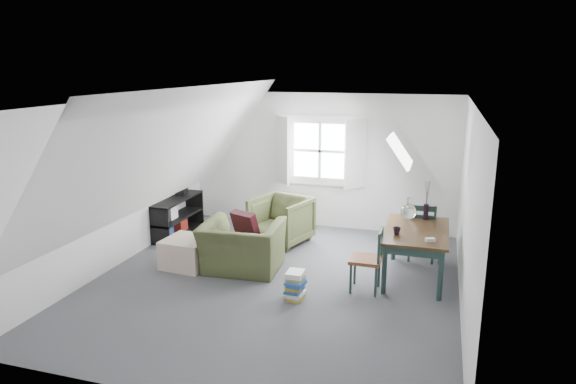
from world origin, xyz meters
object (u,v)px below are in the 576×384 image
(dining_chair_far, at_px, (422,230))
(magazine_stack, at_px, (295,285))
(ottoman, at_px, (188,252))
(media_shelf, at_px, (175,218))
(armchair_near, at_px, (243,270))
(armchair_far, at_px, (281,243))
(dining_chair_near, at_px, (368,259))
(dining_table, at_px, (416,236))

(dining_chair_far, xyz_separation_m, magazine_stack, (-1.51, -1.90, -0.30))
(ottoman, bearing_deg, media_shelf, 125.66)
(armchair_near, distance_m, magazine_stack, 1.26)
(armchair_far, distance_m, ottoman, 1.76)
(dining_chair_near, bearing_deg, media_shelf, -89.53)
(media_shelf, bearing_deg, dining_chair_far, 2.49)
(ottoman, xyz_separation_m, dining_table, (3.33, 0.53, 0.42))
(dining_chair_near, bearing_deg, dining_chair_far, 175.81)
(dining_chair_far, height_order, magazine_stack, dining_chair_far)
(dining_chair_far, relative_size, media_shelf, 0.71)
(dining_chair_near, relative_size, magazine_stack, 2.36)
(armchair_far, height_order, magazine_stack, armchair_far)
(armchair_far, relative_size, ottoman, 1.36)
(dining_chair_far, bearing_deg, magazine_stack, 38.90)
(dining_chair_far, bearing_deg, media_shelf, -12.54)
(armchair_near, height_order, ottoman, ottoman)
(dining_table, bearing_deg, media_shelf, 173.40)
(dining_chair_near, height_order, media_shelf, dining_chair_near)
(armchair_far, relative_size, dining_chair_far, 0.96)
(armchair_far, bearing_deg, dining_chair_near, -23.74)
(dining_table, height_order, media_shelf, dining_table)
(ottoman, height_order, dining_chair_near, dining_chair_near)
(ottoman, xyz_separation_m, dining_chair_near, (2.75, -0.09, 0.24))
(armchair_far, relative_size, dining_chair_near, 1.01)
(armchair_far, bearing_deg, media_shelf, -158.80)
(magazine_stack, bearing_deg, armchair_far, 112.50)
(media_shelf, bearing_deg, armchair_near, -31.43)
(armchair_far, height_order, dining_chair_far, dining_chair_far)
(armchair_near, bearing_deg, magazine_stack, 141.97)
(ottoman, relative_size, dining_table, 0.45)
(dining_chair_far, bearing_deg, dining_chair_near, 52.26)
(magazine_stack, bearing_deg, dining_chair_far, 51.60)
(armchair_near, xyz_separation_m, ottoman, (-0.86, -0.09, 0.22))
(armchair_far, xyz_separation_m, ottoman, (-1.05, -1.40, 0.22))
(armchair_near, bearing_deg, dining_chair_far, -158.16)
(ottoman, bearing_deg, dining_chair_near, -1.81)
(armchair_near, xyz_separation_m, magazine_stack, (1.03, -0.71, 0.19))
(ottoman, distance_m, dining_chair_far, 3.64)
(ottoman, bearing_deg, dining_table, 9.09)
(ottoman, bearing_deg, armchair_near, 6.00)
(armchair_far, distance_m, dining_chair_near, 2.31)
(ottoman, height_order, magazine_stack, ottoman)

